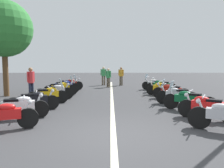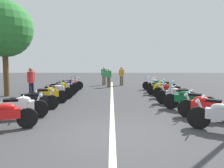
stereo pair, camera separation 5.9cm
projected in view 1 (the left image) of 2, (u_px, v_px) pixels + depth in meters
name	position (u px, v px, depth m)	size (l,w,h in m)	color
ground_plane	(113.00, 135.00, 5.98)	(80.00, 80.00, 0.00)	#38383A
lane_centre_stripe	(112.00, 100.00, 11.89)	(22.33, 0.16, 0.01)	beige
motorcycle_left_row_0	(1.00, 116.00, 6.36)	(0.95, 2.09, 0.99)	black
motorcycle_left_row_1	(19.00, 107.00, 7.68)	(0.86, 2.04, 1.00)	black
motorcycle_left_row_2	(34.00, 100.00, 8.99)	(1.08, 1.99, 0.99)	black
motorcycle_left_row_3	(48.00, 95.00, 10.54)	(1.01, 1.88, 1.21)	black
motorcycle_left_row_4	(55.00, 92.00, 11.72)	(1.05, 1.96, 1.01)	black
motorcycle_left_row_5	(61.00, 88.00, 13.15)	(1.01, 1.94, 1.23)	black
motorcycle_left_row_6	(65.00, 86.00, 14.65)	(1.02, 2.02, 1.21)	black
motorcycle_left_row_7	(69.00, 84.00, 15.98)	(1.07, 2.01, 1.00)	black
motorcycle_right_row_1	(207.00, 107.00, 7.60)	(1.23, 1.75, 1.01)	black
motorcycle_right_row_2	(188.00, 100.00, 9.02)	(1.34, 1.92, 1.22)	black
motorcycle_right_row_3	(176.00, 95.00, 10.39)	(1.00, 1.90, 1.21)	black
motorcycle_right_row_4	(171.00, 91.00, 11.91)	(1.13, 1.86, 1.00)	black
motorcycle_right_row_5	(162.00, 88.00, 13.32)	(1.25, 1.79, 0.99)	black
motorcycle_right_row_6	(161.00, 86.00, 14.56)	(1.06, 1.90, 1.02)	black
motorcycle_right_row_7	(155.00, 84.00, 15.95)	(1.23, 1.83, 1.20)	black
bystander_0	(108.00, 76.00, 17.88)	(0.35, 0.45, 1.57)	brown
bystander_1	(121.00, 75.00, 19.41)	(0.32, 0.46, 1.66)	brown
bystander_2	(31.00, 80.00, 12.32)	(0.48, 0.32, 1.75)	#1E2338
bystander_3	(103.00, 74.00, 19.63)	(0.32, 0.53, 1.68)	brown
roadside_tree_0	(4.00, 29.00, 12.75)	(3.35, 3.35, 5.70)	brown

